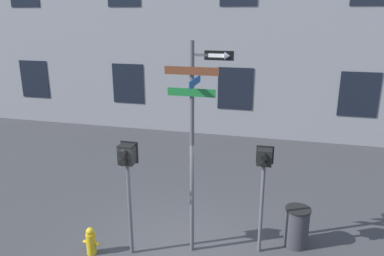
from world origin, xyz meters
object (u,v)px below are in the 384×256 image
(pedestrian_signal_right, at_px, (264,173))
(fire_hydrant, at_px, (91,241))
(trash_bin, at_px, (297,227))
(street_sign_pole, at_px, (195,132))
(pedestrian_signal_left, at_px, (127,169))

(pedestrian_signal_right, bearing_deg, fire_hydrant, -164.59)
(fire_hydrant, xyz_separation_m, trash_bin, (4.37, 1.43, 0.16))
(street_sign_pole, xyz_separation_m, fire_hydrant, (-2.18, -0.66, -2.47))
(street_sign_pole, height_order, trash_bin, street_sign_pole)
(pedestrian_signal_left, distance_m, fire_hydrant, 1.93)
(pedestrian_signal_left, xyz_separation_m, pedestrian_signal_right, (2.73, 0.75, -0.12))
(street_sign_pole, relative_size, fire_hydrant, 7.19)
(pedestrian_signal_left, distance_m, trash_bin, 4.03)
(trash_bin, bearing_deg, fire_hydrant, -161.85)
(trash_bin, bearing_deg, street_sign_pole, -160.64)
(pedestrian_signal_left, xyz_separation_m, fire_hydrant, (-0.85, -0.24, -1.71))
(pedestrian_signal_right, height_order, trash_bin, pedestrian_signal_right)
(pedestrian_signal_right, xyz_separation_m, fire_hydrant, (-3.58, -0.99, -1.59))
(street_sign_pole, distance_m, fire_hydrant, 3.36)
(fire_hydrant, bearing_deg, pedestrian_signal_right, 15.41)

